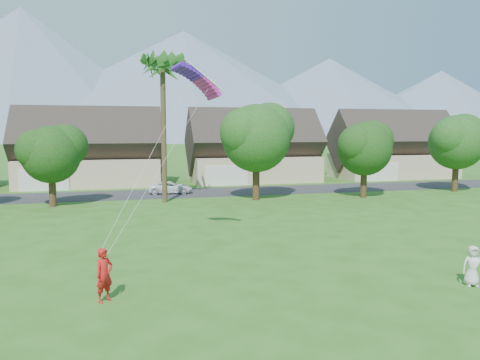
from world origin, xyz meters
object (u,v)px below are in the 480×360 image
object	(u,v)px
kite_flyer	(104,275)
parafoil_kite	(198,78)
watcher	(473,266)
parked_car	(170,187)

from	to	relation	value
kite_flyer	parafoil_kite	world-z (taller)	parafoil_kite
watcher	parked_car	bearing A→B (deg)	125.13
watcher	parafoil_kite	distance (m)	15.33
watcher	parafoil_kite	xyz separation A→B (m)	(-9.51, 8.95, 8.02)
watcher	kite_flyer	bearing A→B (deg)	-168.54
kite_flyer	parked_car	distance (m)	28.96
kite_flyer	parked_car	xyz separation A→B (m)	(5.20, 28.48, -0.40)
kite_flyer	parafoil_kite	size ratio (longest dim) A/B	0.68
watcher	parafoil_kite	bearing A→B (deg)	155.41
watcher	parked_car	world-z (taller)	watcher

